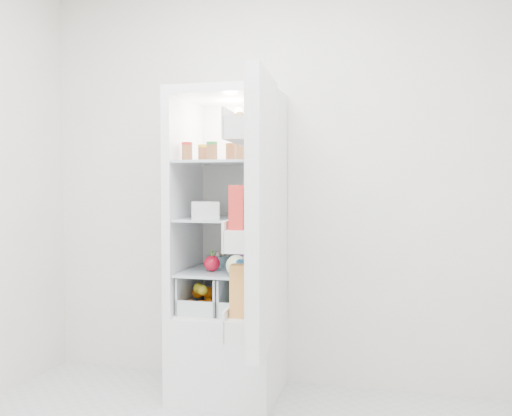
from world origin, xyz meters
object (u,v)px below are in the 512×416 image
(refrigerator, at_px, (231,282))
(red_cabbage, at_px, (248,254))
(mushroom_bowl, at_px, (218,261))
(fridge_door, at_px, (257,218))

(refrigerator, height_order, red_cabbage, refrigerator)
(red_cabbage, bearing_deg, refrigerator, -156.61)
(refrigerator, xyz_separation_m, red_cabbage, (0.10, 0.04, 0.17))
(mushroom_bowl, xyz_separation_m, fridge_door, (0.43, -0.70, 0.31))
(refrigerator, xyz_separation_m, mushroom_bowl, (-0.10, 0.06, 0.11))
(red_cabbage, relative_size, fridge_door, 0.13)
(mushroom_bowl, bearing_deg, red_cabbage, -5.45)
(refrigerator, bearing_deg, red_cabbage, 23.39)
(red_cabbage, bearing_deg, fridge_door, -71.30)
(fridge_door, bearing_deg, refrigerator, 22.24)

